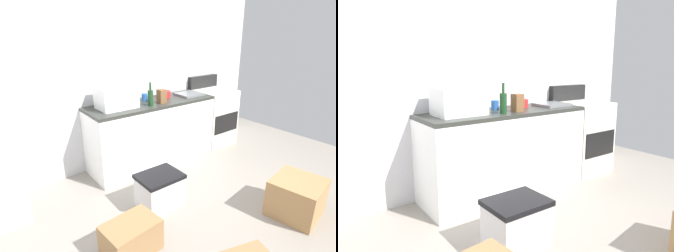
% 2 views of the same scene
% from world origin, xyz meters
% --- Properties ---
extents(ground_plane, '(6.00, 6.00, 0.00)m').
position_xyz_m(ground_plane, '(0.00, 0.00, 0.00)').
color(ground_plane, gray).
extents(wall_back, '(5.00, 0.10, 2.60)m').
position_xyz_m(wall_back, '(0.00, 1.55, 1.30)').
color(wall_back, silver).
rests_on(wall_back, ground_plane).
extents(kitchen_counter, '(1.80, 0.60, 0.90)m').
position_xyz_m(kitchen_counter, '(0.30, 1.20, 0.45)').
color(kitchen_counter, white).
rests_on(kitchen_counter, ground_plane).
extents(stove_oven, '(0.60, 0.61, 1.10)m').
position_xyz_m(stove_oven, '(1.52, 1.21, 0.47)').
color(stove_oven, silver).
rests_on(stove_oven, ground_plane).
extents(microwave, '(0.46, 0.34, 0.27)m').
position_xyz_m(microwave, '(-0.22, 1.21, 1.04)').
color(microwave, white).
rests_on(microwave, kitchen_counter).
extents(sink_basin, '(0.36, 0.32, 0.03)m').
position_xyz_m(sink_basin, '(0.96, 1.18, 0.92)').
color(sink_basin, slate).
rests_on(sink_basin, kitchen_counter).
extents(wine_bottle, '(0.07, 0.07, 0.30)m').
position_xyz_m(wine_bottle, '(0.18, 1.04, 1.01)').
color(wine_bottle, '#193F1E').
rests_on(wine_bottle, kitchen_counter).
extents(coffee_mug, '(0.08, 0.08, 0.10)m').
position_xyz_m(coffee_mug, '(0.25, 1.30, 0.95)').
color(coffee_mug, '#2659A5').
rests_on(coffee_mug, kitchen_counter).
extents(knife_block, '(0.10, 0.10, 0.18)m').
position_xyz_m(knife_block, '(0.37, 1.07, 0.99)').
color(knife_block, brown).
rests_on(knife_block, kitchen_counter).
extents(mixing_bowl, '(0.19, 0.19, 0.09)m').
position_xyz_m(mixing_bowl, '(0.59, 1.30, 0.95)').
color(mixing_bowl, red).
rests_on(mixing_bowl, kitchen_counter).
extents(cardboard_box_medium, '(0.50, 0.36, 0.29)m').
position_xyz_m(cardboard_box_medium, '(-0.82, -0.10, 0.15)').
color(cardboard_box_medium, olive).
rests_on(cardboard_box_medium, ground_plane).
extents(cardboard_box_small, '(0.57, 0.54, 0.38)m').
position_xyz_m(cardboard_box_small, '(0.81, -0.68, 0.19)').
color(cardboard_box_small, '#A37A4C').
rests_on(cardboard_box_small, ground_plane).
extents(storage_bin, '(0.46, 0.36, 0.38)m').
position_xyz_m(storage_bin, '(-0.24, 0.28, 0.19)').
color(storage_bin, silver).
rests_on(storage_bin, ground_plane).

